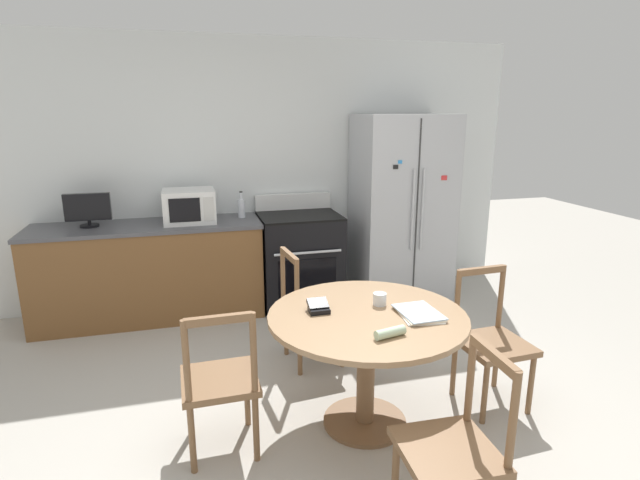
{
  "coord_description": "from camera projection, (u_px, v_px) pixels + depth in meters",
  "views": [
    {
      "loc": [
        -0.81,
        -2.4,
        1.91
      ],
      "look_at": [
        0.16,
        1.15,
        0.95
      ],
      "focal_mm": 28.0,
      "sensor_mm": 36.0,
      "label": 1
    }
  ],
  "objects": [
    {
      "name": "kitchen_counter",
      "position": [
        150.0,
        271.0,
        4.65
      ],
      "size": [
        2.06,
        0.64,
        0.9
      ],
      "color": "brown",
      "rests_on": "ground_plane"
    },
    {
      "name": "dining_chair_left",
      "position": [
        220.0,
        382.0,
        2.79
      ],
      "size": [
        0.43,
        0.43,
        0.9
      ],
      "rotation": [
        0.0,
        0.0,
        6.3
      ],
      "color": "brown",
      "rests_on": "ground_plane"
    },
    {
      "name": "dining_table",
      "position": [
        367.0,
        336.0,
        3.0
      ],
      "size": [
        1.19,
        1.19,
        0.74
      ],
      "color": "#997551",
      "rests_on": "ground_plane"
    },
    {
      "name": "counter_bottle",
      "position": [
        241.0,
        208.0,
        4.81
      ],
      "size": [
        0.07,
        0.07,
        0.26
      ],
      "color": "silver",
      "rests_on": "kitchen_counter"
    },
    {
      "name": "folded_napkin",
      "position": [
        390.0,
        333.0,
        2.65
      ],
      "size": [
        0.18,
        0.09,
        0.05
      ],
      "color": "beige",
      "rests_on": "dining_table"
    },
    {
      "name": "candle_glass",
      "position": [
        380.0,
        300.0,
        3.09
      ],
      "size": [
        0.08,
        0.08,
        0.08
      ],
      "color": "silver",
      "rests_on": "dining_table"
    },
    {
      "name": "microwave",
      "position": [
        189.0,
        206.0,
        4.6
      ],
      "size": [
        0.46,
        0.4,
        0.3
      ],
      "color": "white",
      "rests_on": "kitchen_counter"
    },
    {
      "name": "mail_stack",
      "position": [
        419.0,
        313.0,
        2.94
      ],
      "size": [
        0.26,
        0.33,
        0.02
      ],
      "color": "white",
      "rests_on": "dining_table"
    },
    {
      "name": "refrigerator",
      "position": [
        402.0,
        208.0,
        5.11
      ],
      "size": [
        0.94,
        0.72,
        1.87
      ],
      "color": "#B2B5BA",
      "rests_on": "ground_plane"
    },
    {
      "name": "ground_plane",
      "position": [
        346.0,
        446.0,
        2.93
      ],
      "size": [
        14.0,
        14.0,
        0.0
      ],
      "primitive_type": "plane",
      "color": "#B2ADA3"
    },
    {
      "name": "dining_chair_near",
      "position": [
        454.0,
        449.0,
        2.24
      ],
      "size": [
        0.44,
        0.44,
        0.9
      ],
      "rotation": [
        0.0,
        0.0,
        1.53
      ],
      "color": "brown",
      "rests_on": "ground_plane"
    },
    {
      "name": "dining_chair_far",
      "position": [
        310.0,
        309.0,
        3.81
      ],
      "size": [
        0.46,
        0.46,
        0.9
      ],
      "rotation": [
        0.0,
        0.0,
        4.81
      ],
      "color": "brown",
      "rests_on": "ground_plane"
    },
    {
      "name": "oven_range",
      "position": [
        300.0,
        259.0,
        4.99
      ],
      "size": [
        0.78,
        0.68,
        1.08
      ],
      "color": "black",
      "rests_on": "ground_plane"
    },
    {
      "name": "countertop_tv",
      "position": [
        88.0,
        209.0,
        4.41
      ],
      "size": [
        0.39,
        0.16,
        0.3
      ],
      "color": "black",
      "rests_on": "kitchen_counter"
    },
    {
      "name": "dining_chair_right",
      "position": [
        491.0,
        342.0,
        3.27
      ],
      "size": [
        0.44,
        0.44,
        0.9
      ],
      "rotation": [
        0.0,
        0.0,
        3.19
      ],
      "color": "brown",
      "rests_on": "ground_plane"
    },
    {
      "name": "back_wall",
      "position": [
        267.0,
        172.0,
        5.07
      ],
      "size": [
        5.2,
        0.1,
        2.6
      ],
      "color": "silver",
      "rests_on": "ground_plane"
    },
    {
      "name": "wallet",
      "position": [
        318.0,
        307.0,
        2.99
      ],
      "size": [
        0.12,
        0.13,
        0.07
      ],
      "color": "black",
      "rests_on": "dining_table"
    }
  ]
}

